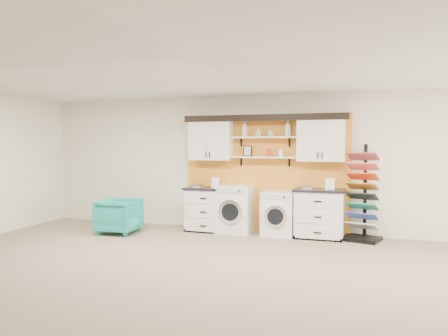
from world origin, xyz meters
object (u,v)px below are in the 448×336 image
(dryer, at_px, (279,213))
(base_cabinet_right, at_px, (319,214))
(armchair, at_px, (119,216))
(sample_rack, at_px, (362,211))
(base_cabinet_left, at_px, (208,209))
(washer, at_px, (235,209))

(dryer, bearing_deg, base_cabinet_right, 0.25)
(armchair, bearing_deg, dryer, -79.69)
(armchair, bearing_deg, base_cabinet_right, -82.52)
(base_cabinet_right, distance_m, sample_rack, 0.78)
(dryer, bearing_deg, armchair, -165.30)
(base_cabinet_left, bearing_deg, sample_rack, 0.69)
(base_cabinet_right, xyz_separation_m, dryer, (-0.78, -0.00, -0.04))
(washer, bearing_deg, base_cabinet_left, 179.66)
(dryer, height_order, armchair, dryer)
(base_cabinet_left, relative_size, washer, 0.96)
(washer, xyz_separation_m, sample_rack, (2.46, 0.04, 0.08))
(base_cabinet_right, height_order, washer, washer)
(washer, bearing_deg, base_cabinet_right, 0.12)
(base_cabinet_left, distance_m, dryer, 1.48)
(dryer, relative_size, armchair, 1.13)
(base_cabinet_left, xyz_separation_m, washer, (0.58, -0.00, 0.03))
(dryer, height_order, sample_rack, sample_rack)
(base_cabinet_right, distance_m, washer, 1.68)
(base_cabinet_left, distance_m, base_cabinet_right, 2.26)
(base_cabinet_left, distance_m, washer, 0.58)
(base_cabinet_right, xyz_separation_m, sample_rack, (0.78, 0.04, 0.09))
(washer, height_order, armchair, washer)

